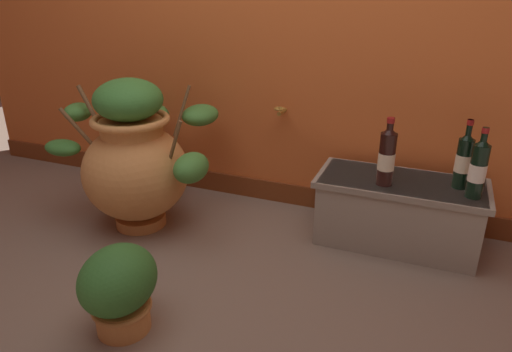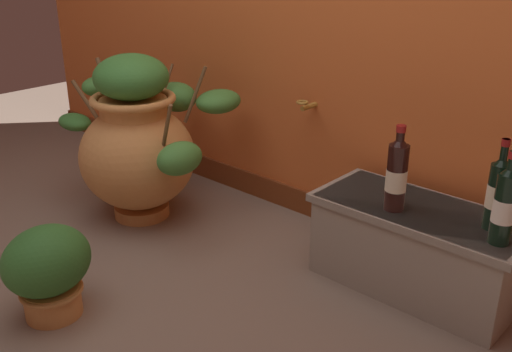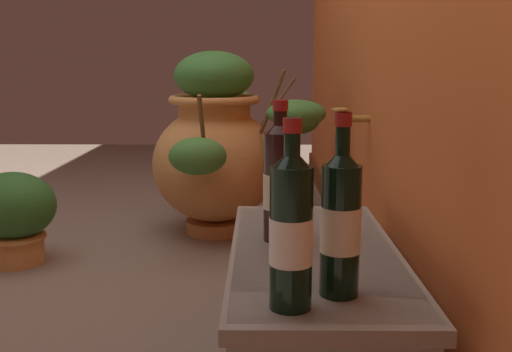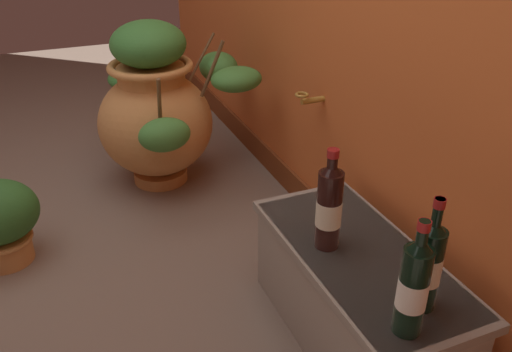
{
  "view_description": "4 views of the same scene",
  "coord_description": "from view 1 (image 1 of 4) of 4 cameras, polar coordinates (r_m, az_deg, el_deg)",
  "views": [
    {
      "loc": [
        0.81,
        -1.34,
        1.25
      ],
      "look_at": [
        0.01,
        0.64,
        0.35
      ],
      "focal_mm": 32.89,
      "sensor_mm": 36.0,
      "label": 1
    },
    {
      "loc": [
        1.56,
        -1.03,
        1.29
      ],
      "look_at": [
        -0.08,
        0.78,
        0.29
      ],
      "focal_mm": 40.99,
      "sensor_mm": 36.0,
      "label": 2
    },
    {
      "loc": [
        1.96,
        0.74,
        0.76
      ],
      "look_at": [
        0.1,
        0.73,
        0.4
      ],
      "focal_mm": 41.63,
      "sensor_mm": 36.0,
      "label": 3
    },
    {
      "loc": [
        1.77,
        0.07,
        1.32
      ],
      "look_at": [
        0.09,
        0.77,
        0.33
      ],
      "focal_mm": 37.25,
      "sensor_mm": 36.0,
      "label": 4
    }
  ],
  "objects": [
    {
      "name": "wine_bottle_right",
      "position": [
        2.27,
        15.63,
        2.44
      ],
      "size": [
        0.08,
        0.08,
        0.33
      ],
      "color": "black",
      "rests_on": "stone_ledge"
    },
    {
      "name": "stone_ledge",
      "position": [
        2.45,
        16.87,
        -3.94
      ],
      "size": [
        0.81,
        0.37,
        0.34
      ],
      "color": "#9E9384",
      "rests_on": "ground_plane"
    },
    {
      "name": "potted_shrub",
      "position": [
        1.86,
        -16.31,
        -12.82
      ],
      "size": [
        0.27,
        0.32,
        0.35
      ],
      "color": "#D68E4C",
      "rests_on": "ground_plane"
    },
    {
      "name": "wine_bottle_middle",
      "position": [
        2.28,
        25.42,
        0.96
      ],
      "size": [
        0.07,
        0.07,
        0.32
      ],
      "color": "black",
      "rests_on": "stone_ledge"
    },
    {
      "name": "wine_bottle_left",
      "position": [
        2.36,
        23.94,
        1.87
      ],
      "size": [
        0.07,
        0.07,
        0.33
      ],
      "color": "black",
      "rests_on": "stone_ledge"
    },
    {
      "name": "ground_plane",
      "position": [
        2.01,
        -7.41,
        -15.94
      ],
      "size": [
        7.0,
        7.0,
        0.0
      ],
      "primitive_type": "plane",
      "color": "#7A6656"
    },
    {
      "name": "terracotta_urn",
      "position": [
        2.54,
        -14.31,
        2.2
      ],
      "size": [
        0.93,
        0.75,
        0.8
      ],
      "color": "#D68E4C",
      "rests_on": "ground_plane"
    }
  ]
}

